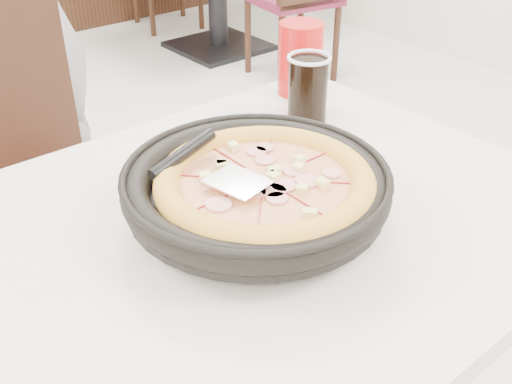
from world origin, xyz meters
TOP-DOWN VIEW (x-y plane):
  - chair_far at (0.10, 0.69)m, footprint 0.48×0.48m
  - trivet at (0.14, 0.04)m, footprint 0.12×0.12m
  - pizza_pan at (0.21, 0.05)m, footprint 0.40×0.40m
  - pizza at (0.21, 0.03)m, footprint 0.31×0.31m
  - pizza_server at (0.16, 0.04)m, footprint 0.08×0.10m
  - cola_glass at (0.52, 0.26)m, footprint 0.08×0.08m
  - red_cup at (0.61, 0.38)m, footprint 0.10×0.10m

SIDE VIEW (x-z plane):
  - chair_far at x=0.10m, z-range 0.00..0.95m
  - trivet at x=0.14m, z-range 0.75..0.79m
  - pizza_pan at x=0.21m, z-range 0.79..0.80m
  - pizza at x=0.21m, z-range 0.80..0.82m
  - cola_glass at x=0.52m, z-range 0.75..0.88m
  - red_cup at x=0.61m, z-range 0.75..0.91m
  - pizza_server at x=0.16m, z-range 0.84..0.84m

